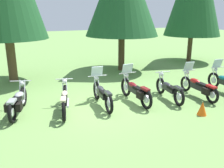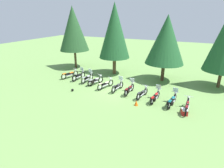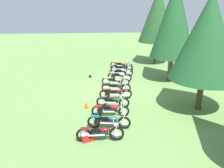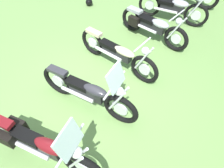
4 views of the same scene
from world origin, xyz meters
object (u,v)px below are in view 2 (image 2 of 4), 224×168
motorcycle_3 (95,81)px  motorcycle_10 (187,106)px  motorcycle_7 (142,93)px  pine_tree_1 (114,31)px  motorcycle_0 (70,74)px  traffic_cone (136,103)px  motorcycle_5 (118,86)px  motorcycle_8 (155,97)px  pine_tree_0 (73,29)px  pine_tree_2 (166,40)px  dropped_helmet (72,90)px  motorcycle_9 (172,100)px  motorcycle_4 (106,84)px  motorcycle_6 (129,89)px  motorcycle_1 (79,76)px  motorcycle_2 (87,78)px  picnic_cooler (184,112)px

motorcycle_3 → motorcycle_10: size_ratio=0.89×
motorcycle_7 → pine_tree_1: 9.16m
motorcycle_3 → motorcycle_0: bearing=99.0°
motorcycle_0 → traffic_cone: 10.11m
motorcycle_5 → motorcycle_10: (6.60, -1.48, -0.00)m
motorcycle_8 → pine_tree_1: bearing=53.9°
pine_tree_0 → pine_tree_2: 12.35m
motorcycle_8 → dropped_helmet: motorcycle_8 is taller
motorcycle_5 → pine_tree_0: (-8.90, 5.36, 4.91)m
motorcycle_0 → motorcycle_9: motorcycle_9 is taller
motorcycle_3 → motorcycle_10: motorcycle_10 is taller
pine_tree_1 → traffic_cone: 10.42m
traffic_cone → dropped_helmet: bearing=178.1°
motorcycle_0 → traffic_cone: (9.48, -3.50, -0.21)m
motorcycle_0 → pine_tree_0: (-2.12, 4.13, 4.92)m
motorcycle_10 → traffic_cone: size_ratio=4.94×
motorcycle_0 → motorcycle_5: 6.90m
motorcycle_9 → pine_tree_2: (-1.97, 5.96, 4.15)m
motorcycle_4 → pine_tree_2: size_ratio=0.31×
pine_tree_1 → motorcycle_0: bearing=-137.0°
motorcycle_3 → motorcycle_6: size_ratio=0.90×
pine_tree_1 → pine_tree_2: pine_tree_1 is taller
motorcycle_3 → traffic_cone: (5.57, -2.80, -0.21)m
motorcycle_8 → motorcycle_9: bearing=-92.1°
motorcycle_7 → dropped_helmet: 6.87m
dropped_helmet → motorcycle_8: bearing=8.8°
motorcycle_0 → motorcycle_1: size_ratio=1.02×
dropped_helmet → traffic_cone: bearing=-1.9°
motorcycle_5 → motorcycle_8: 4.03m
motorcycle_2 → motorcycle_6: (5.41, -1.11, -0.01)m
pine_tree_1 → pine_tree_2: (6.11, -0.10, -0.70)m
motorcycle_2 → motorcycle_9: bearing=-97.4°
motorcycle_8 → motorcycle_10: bearing=-98.6°
motorcycle_0 → motorcycle_8: bearing=-81.3°
motorcycle_1 → motorcycle_7: motorcycle_1 is taller
motorcycle_3 → motorcycle_8: motorcycle_8 is taller
pine_tree_1 → pine_tree_2: 6.15m
motorcycle_2 → motorcycle_9: size_ratio=0.95×
motorcycle_8 → motorcycle_6: bearing=82.7°
pine_tree_2 → dropped_helmet: bearing=-136.7°
motorcycle_4 → pine_tree_0: bearing=71.6°
motorcycle_2 → motorcycle_7: size_ratio=1.03×
motorcycle_5 → traffic_cone: 3.53m
pine_tree_2 → pine_tree_1: bearing=179.0°
motorcycle_3 → pine_tree_0: size_ratio=0.26×
motorcycle_4 → pine_tree_2: bearing=-27.9°
motorcycle_5 → picnic_cooler: bearing=-101.9°
motorcycle_3 → pine_tree_1: (0.19, 4.52, 4.88)m
motorcycle_4 → motorcycle_5: (1.39, -0.07, 0.03)m
motorcycle_9 → pine_tree_2: bearing=26.0°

